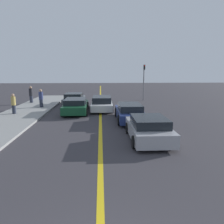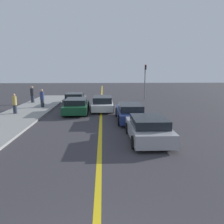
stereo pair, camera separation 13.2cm
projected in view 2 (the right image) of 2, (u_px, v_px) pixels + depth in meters
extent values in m
cube|color=gold|center=(101.00, 108.00, 20.42)|extent=(0.20, 60.00, 0.01)
cube|color=gray|center=(17.00, 117.00, 16.14)|extent=(3.65, 27.83, 0.13)
cube|color=#9E9EA3|center=(148.00, 131.00, 11.08)|extent=(1.88, 4.00, 0.63)
cube|color=black|center=(149.00, 121.00, 10.78)|extent=(1.65, 2.20, 0.42)
cylinder|color=black|center=(128.00, 128.00, 12.29)|extent=(0.22, 0.61, 0.61)
cylinder|color=black|center=(159.00, 128.00, 12.36)|extent=(0.22, 0.61, 0.61)
cylinder|color=black|center=(134.00, 142.00, 9.86)|extent=(0.22, 0.61, 0.61)
cylinder|color=black|center=(172.00, 142.00, 9.93)|extent=(0.22, 0.61, 0.61)
cube|color=navy|center=(130.00, 114.00, 15.36)|extent=(1.74, 4.47, 0.60)
cube|color=black|center=(130.00, 107.00, 15.05)|extent=(1.53, 2.46, 0.44)
cylinder|color=black|center=(117.00, 112.00, 16.72)|extent=(0.22, 0.68, 0.68)
cylinder|color=black|center=(138.00, 112.00, 16.78)|extent=(0.22, 0.68, 0.68)
cylinder|color=black|center=(120.00, 120.00, 14.00)|extent=(0.22, 0.68, 0.68)
cylinder|color=black|center=(145.00, 120.00, 14.06)|extent=(0.22, 0.68, 0.68)
cube|color=#144728|center=(77.00, 107.00, 18.22)|extent=(1.94, 4.54, 0.60)
cube|color=black|center=(76.00, 101.00, 17.90)|extent=(1.68, 2.51, 0.42)
cylinder|color=black|center=(68.00, 106.00, 19.56)|extent=(0.23, 0.72, 0.71)
cylinder|color=black|center=(88.00, 106.00, 19.66)|extent=(0.23, 0.72, 0.71)
cylinder|color=black|center=(63.00, 112.00, 16.82)|extent=(0.23, 0.72, 0.71)
cylinder|color=black|center=(86.00, 111.00, 16.93)|extent=(0.23, 0.72, 0.71)
cube|color=silver|center=(103.00, 105.00, 19.59)|extent=(1.86, 4.77, 0.55)
cube|color=black|center=(103.00, 99.00, 19.26)|extent=(1.62, 2.63, 0.50)
cylinder|color=black|center=(94.00, 104.00, 21.04)|extent=(0.23, 0.66, 0.66)
cylinder|color=black|center=(112.00, 104.00, 21.09)|extent=(0.23, 0.66, 0.66)
cylinder|color=black|center=(92.00, 109.00, 18.15)|extent=(0.23, 0.66, 0.66)
cylinder|color=black|center=(113.00, 109.00, 18.20)|extent=(0.23, 0.66, 0.66)
cube|color=#4C5156|center=(75.00, 100.00, 22.27)|extent=(1.94, 4.17, 0.59)
cube|color=black|center=(75.00, 95.00, 21.97)|extent=(1.68, 2.30, 0.46)
cylinder|color=black|center=(69.00, 100.00, 23.54)|extent=(0.23, 0.70, 0.70)
cylinder|color=black|center=(85.00, 100.00, 23.58)|extent=(0.23, 0.70, 0.70)
cylinder|color=black|center=(64.00, 104.00, 21.02)|extent=(0.23, 0.70, 0.70)
cylinder|color=black|center=(83.00, 103.00, 21.06)|extent=(0.23, 0.70, 0.70)
cylinder|color=#282D3D|center=(15.00, 109.00, 17.25)|extent=(0.29, 0.29, 0.68)
cylinder|color=tan|center=(14.00, 101.00, 17.12)|extent=(0.34, 0.34, 0.68)
sphere|color=tan|center=(14.00, 95.00, 17.04)|extent=(0.22, 0.22, 0.22)
cylinder|color=#282D3D|center=(42.00, 103.00, 20.33)|extent=(0.33, 0.33, 0.71)
cylinder|color=navy|center=(42.00, 96.00, 20.20)|extent=(0.38, 0.38, 0.71)
sphere|color=tan|center=(42.00, 90.00, 20.11)|extent=(0.25, 0.25, 0.25)
cylinder|color=#282D3D|center=(33.00, 99.00, 23.17)|extent=(0.34, 0.34, 0.74)
cylinder|color=#232328|center=(32.00, 92.00, 23.03)|extent=(0.40, 0.40, 0.74)
sphere|color=tan|center=(32.00, 87.00, 22.94)|extent=(0.26, 0.26, 0.26)
cylinder|color=slate|center=(145.00, 83.00, 25.52)|extent=(0.12, 0.12, 4.13)
cube|color=black|center=(146.00, 67.00, 25.01)|extent=(0.18, 0.18, 0.55)
sphere|color=red|center=(146.00, 66.00, 24.89)|extent=(0.14, 0.14, 0.14)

